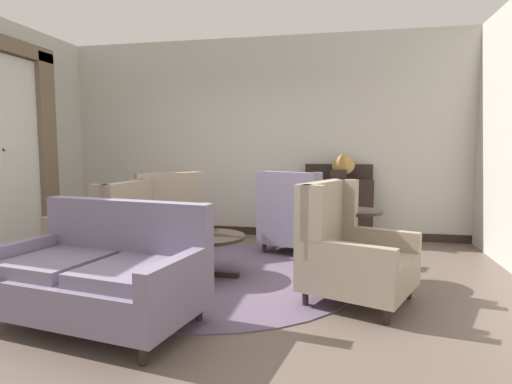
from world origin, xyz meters
The scene contains 15 objects.
ground centered at (0.00, 0.00, 0.00)m, with size 8.95×8.95×0.00m, color brown.
wall_back centered at (0.00, 2.64, 1.56)m, with size 6.55×0.08×3.11m, color #BCB7AD.
baseboard_back centered at (0.00, 2.59, 0.06)m, with size 6.39×0.03×0.12m, color black.
area_rug centered at (0.00, 0.30, 0.01)m, with size 2.99×2.99×0.01m, color #5B4C60.
window_with_curtains centered at (-3.10, 0.80, 1.53)m, with size 0.12×1.97×2.81m.
coffee_table centered at (-0.12, 0.26, 0.37)m, with size 0.82×0.82×0.46m.
porcelain_vase centered at (-0.16, 0.30, 0.60)m, with size 0.17×0.17×0.35m.
settee centered at (-0.55, -1.11, 0.40)m, with size 1.72×1.15×0.95m.
armchair_far_left centered at (-1.05, 1.31, 0.44)m, with size 1.22×1.23×1.08m.
armchair_near_sideboard centered at (1.37, -0.18, 0.44)m, with size 1.13×1.12×1.08m.
armchair_foreground_right centered at (0.69, 1.54, 0.45)m, with size 1.06×1.09×1.09m.
armchair_near_window centered at (-1.43, 0.45, 0.42)m, with size 0.98×0.92×1.00m.
side_table centered at (1.43, 0.49, 0.45)m, with size 0.57×0.57×0.74m.
sideboard centered at (1.23, 2.35, 0.53)m, with size 1.00×0.36×1.15m.
gramophone centered at (1.27, 2.26, 1.18)m, with size 0.36×0.46×0.51m.
Camera 1 is at (1.32, -4.07, 1.39)m, focal length 30.00 mm.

